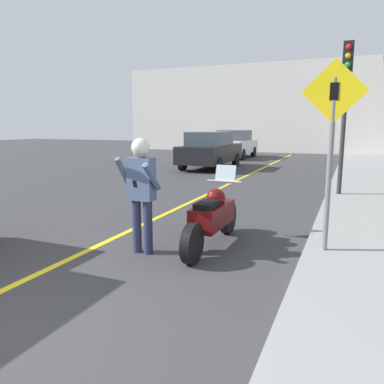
# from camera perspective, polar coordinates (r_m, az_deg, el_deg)

# --- Properties ---
(road_center_line) EXTENTS (0.12, 36.00, 0.01)m
(road_center_line) POSITION_cam_1_polar(r_m,az_deg,el_deg) (9.17, -1.78, -2.27)
(road_center_line) COLOR yellow
(road_center_line) RESTS_ON ground
(building_backdrop) EXTENTS (28.00, 1.20, 6.40)m
(building_backdrop) POSITION_cam_1_polar(r_m,az_deg,el_deg) (28.33, 17.06, 12.19)
(building_backdrop) COLOR beige
(building_backdrop) RESTS_ON ground
(motorcycle) EXTENTS (0.62, 2.29, 1.28)m
(motorcycle) POSITION_cam_1_polar(r_m,az_deg,el_deg) (6.13, 3.17, -3.82)
(motorcycle) COLOR black
(motorcycle) RESTS_ON ground
(person_biker) EXTENTS (0.59, 0.48, 1.79)m
(person_biker) POSITION_cam_1_polar(r_m,az_deg,el_deg) (5.74, -7.76, 1.33)
(person_biker) COLOR #282D4C
(person_biker) RESTS_ON ground
(crossing_sign) EXTENTS (0.91, 0.08, 2.79)m
(crossing_sign) POSITION_cam_1_polar(r_m,az_deg,el_deg) (5.81, 20.47, 7.65)
(crossing_sign) COLOR slate
(crossing_sign) RESTS_ON sidewalk_curb
(traffic_light) EXTENTS (0.26, 0.30, 4.00)m
(traffic_light) POSITION_cam_1_polar(r_m,az_deg,el_deg) (10.96, 22.39, 14.10)
(traffic_light) COLOR #2D2D30
(traffic_light) RESTS_ON sidewalk_curb
(parked_car_black) EXTENTS (1.88, 4.20, 1.68)m
(parked_car_black) POSITION_cam_1_polar(r_m,az_deg,el_deg) (17.30, 2.80, 6.42)
(parked_car_black) COLOR black
(parked_car_black) RESTS_ON ground
(parked_car_white) EXTENTS (1.88, 4.20, 1.68)m
(parked_car_white) POSITION_cam_1_polar(r_m,az_deg,el_deg) (23.10, 6.57, 7.30)
(parked_car_white) COLOR black
(parked_car_white) RESTS_ON ground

